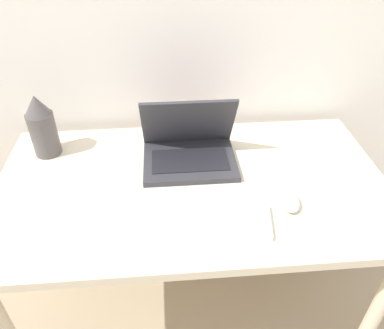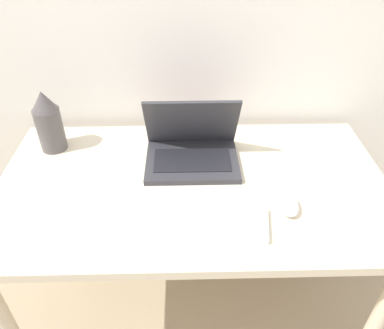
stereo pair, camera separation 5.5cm
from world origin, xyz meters
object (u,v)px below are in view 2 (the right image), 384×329
object	(u,v)px
mouse	(288,204)
vase	(48,122)
keyboard	(191,218)
laptop	(193,147)

from	to	relation	value
mouse	vase	bearing A→B (deg)	156.59
keyboard	vase	distance (m)	0.64
laptop	keyboard	world-z (taller)	laptop
laptop	vase	xyz separation A→B (m)	(-0.52, 0.09, 0.06)
laptop	keyboard	bearing A→B (deg)	-92.93
mouse	vase	world-z (taller)	vase
laptop	mouse	bearing A→B (deg)	-42.77
mouse	vase	xyz separation A→B (m)	(-0.80, 0.35, 0.10)
mouse	vase	distance (m)	0.87
keyboard	vase	bearing A→B (deg)	142.02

